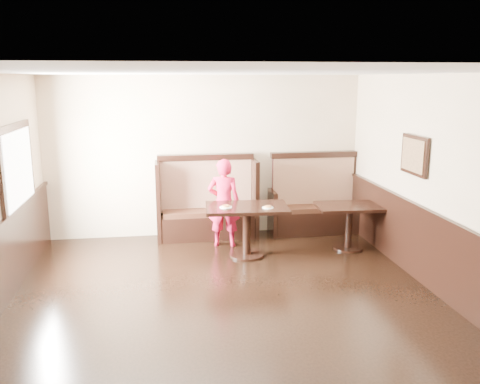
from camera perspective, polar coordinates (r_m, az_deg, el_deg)
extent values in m
plane|color=black|center=(6.03, -0.73, -14.42)|extent=(7.00, 7.00, 0.00)
plane|color=#C9B092|center=(8.94, -3.92, 4.01)|extent=(5.50, 0.00, 5.50)
plane|color=#C9B092|center=(6.50, 23.99, -0.37)|extent=(0.00, 7.00, 7.00)
plane|color=white|center=(5.36, -0.82, 13.27)|extent=(7.00, 7.00, 0.00)
cube|color=black|center=(6.73, 23.08, -7.87)|extent=(0.05, 6.90, 1.00)
cube|color=black|center=(7.57, -23.77, 2.52)|extent=(0.05, 1.50, 1.20)
cube|color=white|center=(7.56, -23.55, 2.53)|extent=(0.01, 1.30, 1.00)
cube|color=black|center=(7.45, 19.01, 3.93)|extent=(0.04, 0.70, 0.55)
cube|color=olive|center=(7.43, 18.84, 3.93)|extent=(0.01, 0.60, 0.45)
cube|color=black|center=(8.93, -3.65, -3.83)|extent=(1.60, 0.50, 0.42)
cube|color=#341B10|center=(8.86, -3.68, -2.28)|extent=(1.54, 0.46, 0.09)
cube|color=#470E19|center=(8.97, -3.84, 0.78)|extent=(1.60, 0.12, 0.92)
cube|color=black|center=(8.88, -3.88, 3.94)|extent=(1.68, 0.16, 0.10)
cube|color=black|center=(8.88, -9.16, -0.94)|extent=(0.07, 0.72, 1.36)
cube|color=black|center=(9.02, 1.57, -0.56)|extent=(0.07, 0.72, 1.36)
cube|color=black|center=(9.30, 8.42, -3.28)|extent=(1.50, 0.50, 0.42)
cube|color=#341B10|center=(9.23, 8.47, -1.78)|extent=(1.44, 0.46, 0.09)
cube|color=#470E19|center=(9.33, 8.18, 1.15)|extent=(1.50, 0.12, 0.92)
cube|color=black|center=(9.25, 8.27, 4.19)|extent=(1.58, 0.16, 0.10)
cube|color=black|center=(9.15, 3.53, -2.20)|extent=(0.07, 0.72, 0.80)
cube|color=black|center=(9.60, 12.79, -1.78)|extent=(0.07, 0.72, 0.80)
cube|color=black|center=(7.86, 0.77, -1.78)|extent=(1.32, 0.88, 0.05)
cylinder|color=black|center=(7.97, 0.76, -4.58)|extent=(0.13, 0.13, 0.74)
cylinder|color=black|center=(8.09, 0.75, -7.04)|extent=(0.55, 0.55, 0.03)
cube|color=black|center=(8.41, 12.22, -1.61)|extent=(1.10, 0.76, 0.05)
cylinder|color=black|center=(8.50, 12.10, -3.99)|extent=(0.12, 0.12, 0.67)
cylinder|color=black|center=(8.60, 12.00, -6.11)|extent=(0.50, 0.50, 0.03)
imported|color=red|center=(8.36, -1.83, -1.23)|extent=(0.60, 0.46, 1.47)
cylinder|color=white|center=(7.77, -1.60, -1.71)|extent=(0.19, 0.19, 0.01)
cylinder|color=tan|center=(7.77, -1.60, -1.61)|extent=(0.12, 0.12, 0.02)
cylinder|color=#EABA54|center=(7.76, -1.61, -1.53)|extent=(0.10, 0.10, 0.01)
cylinder|color=white|center=(7.76, 3.15, -1.75)|extent=(0.17, 0.17, 0.01)
cylinder|color=tan|center=(7.75, 3.15, -1.66)|extent=(0.11, 0.11, 0.01)
cylinder|color=#EABA54|center=(7.75, 3.15, -1.59)|extent=(0.09, 0.09, 0.01)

